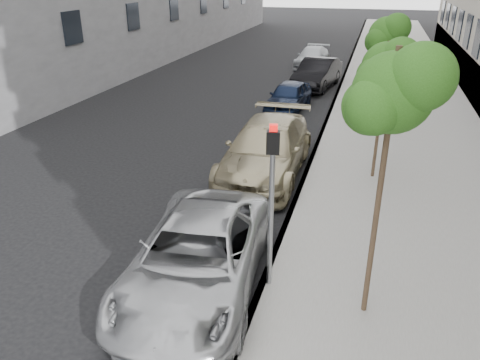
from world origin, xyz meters
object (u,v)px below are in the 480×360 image
at_px(tree_far, 387,35).
at_px(sedan_black, 317,74).
at_px(sedan_blue, 289,96).
at_px(sedan_rear, 312,57).
at_px(tree_mid, 387,67).
at_px(signal_pole, 272,190).
at_px(minivan, 197,257).
at_px(suv, 266,149).
at_px(tree_near, 395,93).

relative_size(tree_far, sedan_black, 0.90).
bearing_deg(sedan_blue, sedan_rear, 96.90).
height_order(tree_mid, sedan_rear, tree_mid).
xyz_separation_m(signal_pole, sedan_rear, (-2.48, 24.25, -1.59)).
bearing_deg(minivan, suv, 84.54).
xyz_separation_m(signal_pole, sedan_black, (-1.40, 18.22, -1.45)).
height_order(signal_pole, sedan_rear, signal_pole).
bearing_deg(minivan, signal_pole, 9.11).
height_order(tree_near, tree_mid, tree_near).
relative_size(minivan, sedan_blue, 1.38).
xyz_separation_m(tree_mid, minivan, (-3.33, -6.56, -2.76)).
height_order(tree_mid, minivan, tree_mid).
bearing_deg(tree_near, sedan_black, 100.18).
bearing_deg(tree_far, sedan_blue, 171.48).
xyz_separation_m(tree_near, sedan_rear, (-4.41, 24.55, -3.62)).
bearing_deg(sedan_black, tree_mid, -66.04).
distance_m(sedan_blue, sedan_black, 4.97).
relative_size(suv, sedan_black, 1.20).
height_order(tree_far, sedan_blue, tree_far).
bearing_deg(suv, sedan_rear, 93.12).
height_order(signal_pole, minivan, signal_pole).
xyz_separation_m(tree_far, sedan_blue, (-3.99, 0.60, -2.94)).
height_order(tree_mid, sedan_black, tree_mid).
distance_m(tree_mid, sedan_blue, 8.62).
height_order(suv, sedan_black, suv).
distance_m(tree_far, sedan_blue, 4.99).
xyz_separation_m(tree_mid, signal_pole, (-1.93, -6.20, -1.27)).
xyz_separation_m(minivan, sedan_rear, (-1.08, 24.61, -0.10)).
bearing_deg(minivan, tree_near, -4.41).
bearing_deg(minivan, sedan_rear, 87.06).
height_order(tree_near, suv, tree_near).
height_order(minivan, sedan_black, sedan_black).
xyz_separation_m(tree_near, suv, (-3.33, 6.08, -3.43)).
distance_m(tree_far, suv, 8.16).
bearing_deg(minivan, tree_mid, 57.65).
bearing_deg(sedan_rear, tree_near, -76.26).
bearing_deg(tree_far, signal_pole, -98.63).
xyz_separation_m(tree_mid, sedan_blue, (-3.99, 7.10, -2.84)).
bearing_deg(tree_near, sedan_rear, 100.18).
xyz_separation_m(tree_mid, tree_far, (0.00, 6.50, 0.10)).
height_order(tree_near, minivan, tree_near).
bearing_deg(tree_near, sedan_blue, 106.35).
bearing_deg(sedan_rear, suv, -83.08).
bearing_deg(minivan, sedan_black, 84.54).
bearing_deg(sedan_black, sedan_blue, -89.15).
relative_size(suv, sedan_rear, 1.29).
height_order(minivan, suv, suv).
bearing_deg(sedan_rear, tree_far, -65.54).
xyz_separation_m(sedan_black, sedan_rear, (-1.08, 6.03, -0.14)).
bearing_deg(sedan_black, suv, -81.51).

